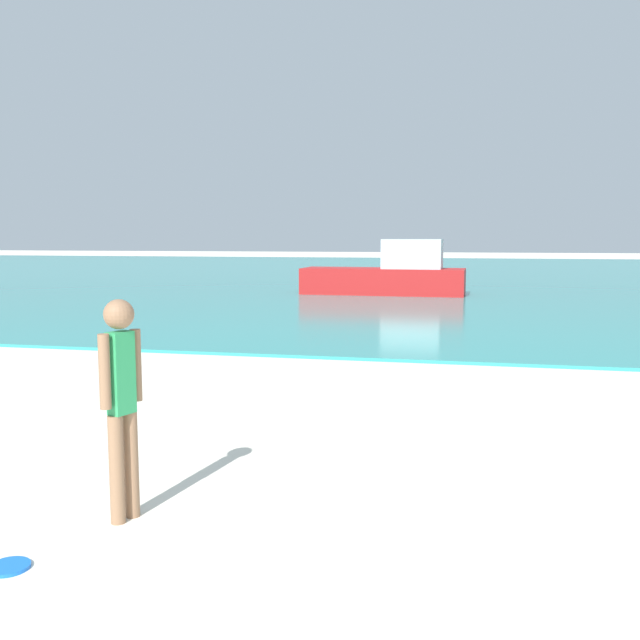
# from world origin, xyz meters

# --- Properties ---
(water) EXTENTS (160.00, 60.00, 0.06)m
(water) POSITION_xyz_m (0.00, 40.52, 0.03)
(water) COLOR teal
(water) RESTS_ON ground
(person_standing) EXTENTS (0.23, 0.38, 1.71)m
(person_standing) POSITION_xyz_m (-0.94, 3.27, 0.97)
(person_standing) COLOR #936B4C
(person_standing) RESTS_ON ground
(frisbee) EXTENTS (0.27, 0.27, 0.03)m
(frisbee) POSITION_xyz_m (-1.29, 2.37, 0.01)
(frisbee) COLOR blue
(frisbee) RESTS_ON ground
(boat_near) EXTENTS (6.01, 2.02, 2.03)m
(boat_near) POSITION_xyz_m (-1.47, 24.36, 0.76)
(boat_near) COLOR red
(boat_near) RESTS_ON water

